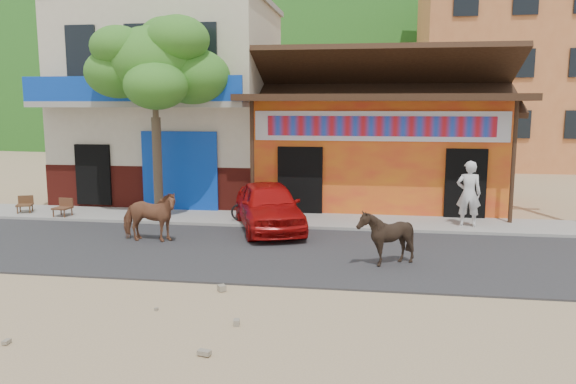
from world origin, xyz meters
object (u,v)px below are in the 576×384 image
cow_tan (149,216)px  cafe_chair_right (62,200)px  tree (156,117)px  scooter (255,209)px  cafe_chair_left (24,197)px  pedestrian (469,194)px  cow_dark (386,237)px  red_car (269,206)px

cow_tan → cafe_chair_right: 4.42m
tree → scooter: 4.08m
scooter → cafe_chair_left: size_ratio=1.54×
pedestrian → cafe_chair_left: (-13.50, -0.03, -0.44)m
tree → cow_dark: size_ratio=4.84×
cafe_chair_right → cafe_chair_left: bearing=170.5°
tree → pedestrian: size_ratio=3.25×
cow_tan → cow_dark: bearing=-102.2°
cow_dark → scooter: (-3.66, 3.61, -0.15)m
cow_dark → cafe_chair_right: cow_dark is taller
tree → red_car: bearing=-15.5°
cow_tan → cow_dark: 6.02m
tree → red_car: 4.44m
red_car → tree: bearing=144.5°
pedestrian → cafe_chair_left: pedestrian is taller
red_car → cow_tan: bearing=-166.2°
cafe_chair_right → scooter: bearing=5.0°
red_car → cafe_chair_left: bearing=153.8°
cafe_chair_left → red_car: bearing=-28.0°
tree → cafe_chair_right: tree is taller
tree → scooter: size_ratio=4.01×
pedestrian → cafe_chair_right: 12.01m
cow_tan → cafe_chair_left: bearing=62.4°
tree → cow_tan: bearing=-73.0°
pedestrian → cafe_chair_left: bearing=3.3°
tree → cafe_chair_left: tree is taller
cafe_chair_left → cafe_chair_right: bearing=-35.8°
cow_dark → red_car: (-3.16, 3.05, 0.05)m
cow_tan → red_car: 3.29m
tree → scooter: tree is taller
cafe_chair_left → cow_dark: bearing=-41.2°
cow_tan → red_car: size_ratio=0.39×
cafe_chair_left → cafe_chair_right: size_ratio=0.96×
cow_dark → scooter: cow_dark is taller
tree → cafe_chair_right: bearing=-170.2°
cow_tan → cow_dark: size_ratio=1.24×
red_car → cafe_chair_right: red_car is taller
cow_tan → pedestrian: bearing=-72.1°
scooter → cafe_chair_right: bearing=97.9°
cow_dark → pedestrian: (2.34, 3.96, 0.38)m
red_car → cafe_chair_right: (-6.50, 0.50, -0.09)m
tree → scooter: (3.10, -0.45, -2.61)m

